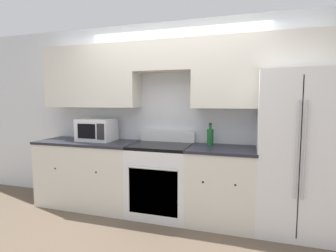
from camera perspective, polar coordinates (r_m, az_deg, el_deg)
name	(u,v)px	position (r m, az deg, el deg)	size (l,w,h in m)	color
ground_plane	(161,225)	(3.42, -1.64, -20.76)	(12.00, 12.00, 0.00)	brown
wall_back	(174,98)	(3.62, 1.33, 6.18)	(8.00, 0.39, 2.60)	silver
lower_cabinets_left	(89,173)	(4.03, -16.86, -9.74)	(1.45, 0.64, 0.94)	silver
lower_cabinets_right	(221,185)	(3.39, 11.55, -12.52)	(0.82, 0.64, 0.94)	silver
oven_range	(161,179)	(3.55, -1.58, -11.51)	(0.79, 0.65, 1.10)	white
refrigerator	(294,152)	(3.35, 25.80, -5.20)	(0.83, 0.74, 1.85)	white
microwave	(97,130)	(3.91, -15.26, -0.82)	(0.50, 0.38, 0.31)	white
bottle	(210,136)	(3.45, 9.18, -2.23)	(0.08, 0.08, 0.29)	#195928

